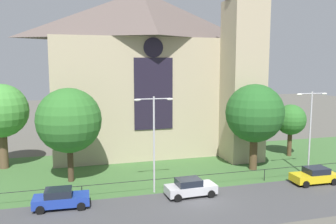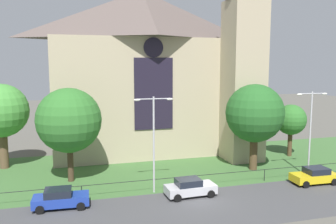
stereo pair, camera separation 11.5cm
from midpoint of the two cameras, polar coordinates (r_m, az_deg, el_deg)
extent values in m
plane|color=#56544C|center=(39.40, -0.26, -8.55)|extent=(160.00, 160.00, 0.00)
cube|color=#424244|center=(28.66, 6.41, -14.92)|extent=(120.00, 8.00, 0.01)
cube|color=#3D6633|center=(37.56, 0.57, -9.36)|extent=(120.00, 20.00, 0.01)
cube|color=tan|center=(45.82, -4.00, 2.62)|extent=(22.00, 12.00, 14.00)
pyramid|color=#594C47|center=(46.05, -4.12, 15.11)|extent=(22.00, 12.00, 6.00)
cube|color=black|center=(39.88, -2.23, 2.91)|extent=(4.40, 0.16, 8.00)
cylinder|color=black|center=(39.79, -2.26, 10.24)|extent=(2.20, 0.15, 2.20)
cube|color=tan|center=(41.51, 12.01, 4.73)|extent=(4.00, 4.00, 18.00)
cylinder|color=black|center=(31.99, 1.98, -10.35)|extent=(33.74, 0.05, 0.05)
cylinder|color=black|center=(30.79, -13.52, -12.37)|extent=(0.07, 0.07, 1.10)
cylinder|color=black|center=(32.16, 1.97, -11.28)|extent=(0.06, 0.07, 1.10)
cylinder|color=black|center=(35.53, 15.23, -9.71)|extent=(0.06, 0.07, 1.10)
cylinder|color=#4C3823|center=(45.56, 18.93, -4.76)|extent=(0.52, 0.52, 3.07)
sphere|color=#2D6B28|center=(45.05, 19.09, -1.16)|extent=(3.64, 3.64, 3.64)
cylinder|color=#423021|center=(35.13, -15.20, -7.81)|extent=(0.56, 0.56, 3.57)
sphere|color=#2D6B28|center=(34.30, -15.44, -1.28)|extent=(6.03, 6.03, 6.03)
cylinder|color=#4C3823|center=(38.67, 13.57, -6.23)|extent=(0.81, 0.81, 3.71)
sphere|color=#235B23|center=(37.92, 13.76, -0.18)|extent=(6.03, 6.03, 6.03)
cylinder|color=brown|center=(41.79, -24.68, -5.43)|extent=(0.91, 0.91, 4.07)
sphere|color=#428C38|center=(41.11, -25.00, 0.21)|extent=(5.62, 5.62, 5.62)
cylinder|color=#B2B2B7|center=(30.47, -2.17, -5.31)|extent=(0.16, 0.16, 8.30)
cylinder|color=#B2B2B7|center=(29.68, -3.53, 2.07)|extent=(1.40, 0.10, 0.10)
cylinder|color=#B2B2B7|center=(30.01, -0.91, 2.14)|extent=(1.40, 0.10, 0.10)
ellipsoid|color=white|center=(29.54, -4.85, 1.93)|extent=(0.57, 0.26, 0.20)
ellipsoid|color=white|center=(30.20, 0.37, 2.08)|extent=(0.57, 0.26, 0.20)
cylinder|color=#B2B2B7|center=(37.22, 21.80, -3.41)|extent=(0.16, 0.16, 8.40)
cylinder|color=#B2B2B7|center=(36.28, 21.23, 2.73)|extent=(1.40, 0.10, 0.10)
cylinder|color=#B2B2B7|center=(37.14, 22.96, 2.74)|extent=(1.40, 0.10, 0.10)
ellipsoid|color=white|center=(35.87, 20.33, 2.64)|extent=(0.57, 0.26, 0.20)
ellipsoid|color=white|center=(37.59, 23.79, 2.67)|extent=(0.57, 0.26, 0.20)
cube|color=#1E3899|center=(29.43, -16.58, -13.31)|extent=(4.28, 2.00, 0.70)
cube|color=black|center=(29.23, -17.03, -12.17)|extent=(2.07, 1.69, 0.55)
cylinder|color=black|center=(30.31, -13.61, -13.16)|extent=(0.65, 0.25, 0.64)
cylinder|color=black|center=(28.63, -13.63, -14.43)|extent=(0.65, 0.25, 0.64)
cylinder|color=black|center=(30.50, -19.29, -13.25)|extent=(0.65, 0.25, 0.64)
cylinder|color=black|center=(28.83, -19.68, -14.50)|extent=(0.65, 0.25, 0.64)
cube|color=#B7B7BC|center=(30.63, 3.71, -12.16)|extent=(4.27, 1.97, 0.70)
cube|color=black|center=(30.36, 3.37, -11.09)|extent=(2.06, 1.68, 0.55)
cylinder|color=black|center=(32.05, 5.59, -11.82)|extent=(0.65, 0.25, 0.64)
cylinder|color=black|center=(30.51, 6.98, -12.86)|extent=(0.65, 0.25, 0.64)
cylinder|color=black|center=(31.04, 0.50, -12.43)|extent=(0.65, 0.25, 0.64)
cylinder|color=black|center=(29.45, 1.64, -13.57)|extent=(0.65, 0.25, 0.64)
cube|color=gold|center=(36.21, 22.37, -9.59)|extent=(4.25, 1.93, 0.70)
cube|color=black|center=(36.15, 22.68, -8.60)|extent=(2.05, 1.66, 0.55)
cylinder|color=black|center=(34.77, 21.25, -10.74)|extent=(0.65, 0.24, 0.64)
cylinder|color=black|center=(36.18, 19.58, -9.95)|extent=(0.65, 0.24, 0.64)
cylinder|color=black|center=(36.49, 25.08, -10.08)|extent=(0.65, 0.24, 0.64)
cylinder|color=black|center=(37.84, 23.35, -9.37)|extent=(0.65, 0.24, 0.64)
camera|label=1|loc=(0.06, -89.91, 0.01)|focal=38.20mm
camera|label=2|loc=(0.06, 90.09, -0.01)|focal=38.20mm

